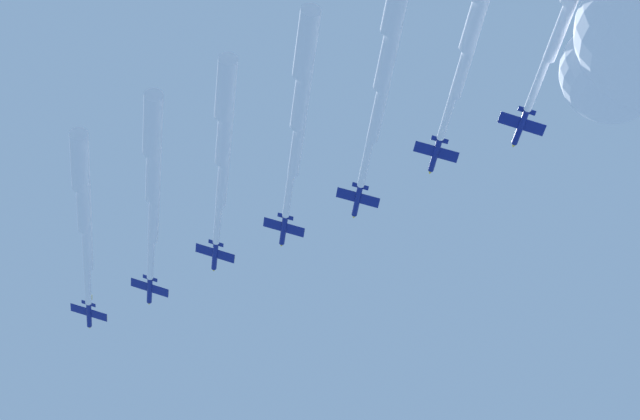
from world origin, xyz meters
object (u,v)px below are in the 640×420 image
object	(u,v)px
jet_starboard_inner	(224,136)
jet_port_mid	(301,97)
jet_starboard_mid	(387,55)
jet_port_outer	(474,21)
jet_lead	(83,204)
jet_port_inner	(153,171)

from	to	relation	value
jet_starboard_inner	jet_port_mid	size ratio (longest dim) A/B	0.97
jet_port_mid	jet_starboard_mid	bearing A→B (deg)	-160.00
jet_starboard_mid	jet_port_outer	distance (m)	15.45
jet_lead	jet_port_outer	bearing A→B (deg)	-156.61
jet_starboard_inner	jet_port_mid	distance (m)	18.06
jet_lead	jet_port_mid	size ratio (longest dim) A/B	1.01
jet_starboard_mid	jet_port_inner	bearing A→B (deg)	20.77
jet_starboard_inner	jet_starboard_mid	xyz separation A→B (m)	(-33.99, -11.62, -2.03)
jet_port_mid	jet_starboard_mid	world-z (taller)	jet_port_mid
jet_port_mid	jet_lead	bearing A→B (deg)	21.02
jet_lead	jet_port_mid	world-z (taller)	jet_lead
jet_port_inner	jet_port_outer	bearing A→B (deg)	-155.90
jet_lead	jet_port_outer	size ratio (longest dim) A/B	1.12
jet_port_inner	jet_starboard_mid	distance (m)	51.74
jet_lead	jet_starboard_mid	xyz separation A→B (m)	(-65.04, -24.65, -1.16)
jet_starboard_mid	jet_lead	bearing A→B (deg)	20.76
jet_port_outer	jet_port_inner	bearing A→B (deg)	24.10
jet_port_mid	jet_port_outer	size ratio (longest dim) A/B	1.10
jet_starboard_inner	jet_port_outer	distance (m)	50.68
jet_port_outer	jet_lead	bearing A→B (deg)	23.39
jet_lead	jet_port_mid	bearing A→B (deg)	-158.98
jet_port_inner	jet_port_outer	distance (m)	66.58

